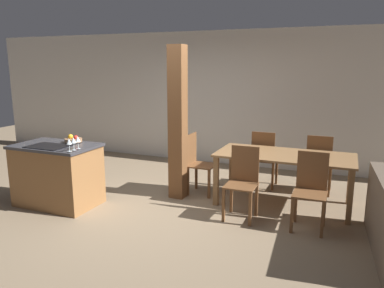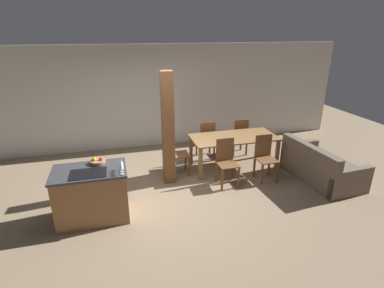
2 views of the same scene
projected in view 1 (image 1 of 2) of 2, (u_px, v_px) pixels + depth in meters
name	position (u px, v px, depth m)	size (l,w,h in m)	color
ground_plane	(149.00, 207.00, 5.42)	(16.00, 16.00, 0.00)	#847056
wall_back	(214.00, 98.00, 7.70)	(11.20, 0.08, 2.70)	silver
kitchen_island	(58.00, 175.00, 5.46)	(1.18, 0.76, 0.91)	olive
fruit_bowl	(73.00, 140.00, 5.51)	(0.25, 0.25, 0.11)	#99704C
wine_glass_near	(69.00, 142.00, 4.88)	(0.07, 0.07, 0.17)	silver
wine_glass_middle	(73.00, 141.00, 4.96)	(0.07, 0.07, 0.17)	silver
wine_glass_far	(78.00, 139.00, 5.03)	(0.07, 0.07, 0.17)	silver
dining_table	(284.00, 161.00, 5.41)	(1.94, 0.92, 0.76)	olive
dining_chair_near_left	(242.00, 181.00, 4.99)	(0.40, 0.40, 0.96)	brown
dining_chair_near_right	(310.00, 189.00, 4.66)	(0.40, 0.40, 0.96)	brown
dining_chair_far_left	(264.00, 158.00, 6.23)	(0.40, 0.40, 0.96)	brown
dining_chair_far_right	(319.00, 163.00, 5.90)	(0.40, 0.40, 0.96)	brown
dining_chair_head_end	(198.00, 162.00, 5.95)	(0.40, 0.40, 0.96)	brown
timber_post	(178.00, 124.00, 5.63)	(0.23, 0.23, 2.31)	brown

